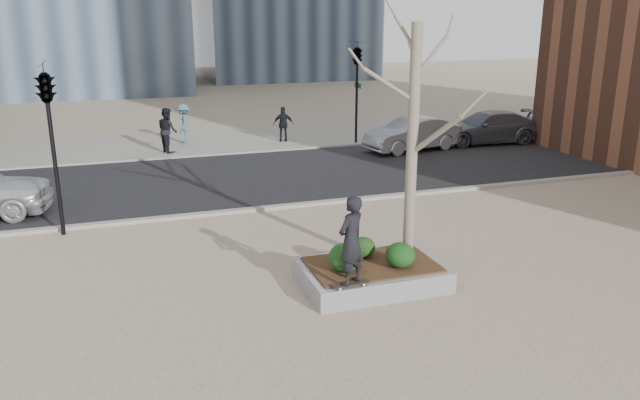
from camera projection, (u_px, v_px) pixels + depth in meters
name	position (u px, v px, depth m)	size (l,w,h in m)	color
ground	(328.00, 291.00, 13.22)	(120.00, 120.00, 0.00)	tan
street	(235.00, 178.00, 22.30)	(60.00, 8.00, 0.02)	black
far_sidewalk	(205.00, 142.00, 28.65)	(60.00, 6.00, 0.02)	gray
planter	(372.00, 275.00, 13.46)	(3.00, 2.00, 0.45)	gray
planter_mulch	(372.00, 264.00, 13.39)	(2.70, 1.70, 0.04)	#382314
sycamore_tree	(414.00, 106.00, 13.03)	(2.80, 2.80, 6.60)	gray
shrub_left	(346.00, 257.00, 12.91)	(0.72, 0.72, 0.61)	#143D13
shrub_middle	(363.00, 247.00, 13.71)	(0.53, 0.53, 0.45)	#193611
shrub_right	(400.00, 255.00, 13.13)	(0.63, 0.63, 0.54)	black
skateboard	(350.00, 285.00, 12.33)	(0.78, 0.20, 0.07)	black
skateboarder	(351.00, 241.00, 12.07)	(0.66, 0.43, 1.80)	black
car_silver	(412.00, 134.00, 26.66)	(1.49, 4.26, 1.40)	#9C9EA4
car_third	(487.00, 127.00, 28.19)	(2.01, 4.93, 1.43)	#52545E
pedestrian_a	(168.00, 130.00, 26.21)	(0.91, 0.71, 1.88)	black
pedestrian_b	(183.00, 124.00, 27.96)	(1.16, 0.67, 1.80)	#3E5E70
pedestrian_c	(283.00, 124.00, 28.48)	(0.93, 0.39, 1.59)	black
traffic_light_near	(54.00, 152.00, 15.97)	(0.60, 2.48, 4.50)	black
traffic_light_far	(357.00, 93.00, 27.83)	(0.60, 2.48, 4.50)	black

